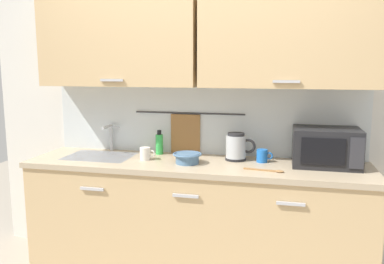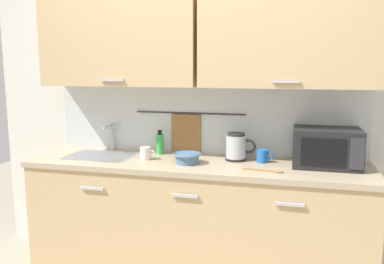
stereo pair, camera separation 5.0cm
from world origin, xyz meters
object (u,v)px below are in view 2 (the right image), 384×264
(wooden_spoon, at_px, (268,171))
(mug_by_kettle, at_px, (262,156))
(dish_soap_bottle, at_px, (160,143))
(mixing_bowl, at_px, (187,157))
(microwave, at_px, (326,148))
(electric_kettle, at_px, (237,147))
(mug_near_sink, at_px, (146,153))

(wooden_spoon, bearing_deg, mug_by_kettle, 102.51)
(dish_soap_bottle, xyz_separation_m, mug_by_kettle, (0.83, -0.09, -0.04))
(mixing_bowl, relative_size, wooden_spoon, 0.77)
(microwave, xyz_separation_m, mixing_bowl, (-0.98, -0.16, -0.09))
(dish_soap_bottle, bearing_deg, mixing_bowl, -40.92)
(mug_by_kettle, bearing_deg, microwave, -0.42)
(microwave, height_order, electric_kettle, microwave)
(dish_soap_bottle, xyz_separation_m, mixing_bowl, (0.30, -0.26, -0.04))
(dish_soap_bottle, distance_m, mixing_bowl, 0.39)
(electric_kettle, xyz_separation_m, mug_near_sink, (-0.67, -0.15, -0.05))
(mixing_bowl, bearing_deg, wooden_spoon, -8.95)
(microwave, bearing_deg, mixing_bowl, -170.64)
(dish_soap_bottle, xyz_separation_m, mug_near_sink, (-0.04, -0.21, -0.04))
(microwave, distance_m, mug_by_kettle, 0.45)
(mug_near_sink, height_order, mixing_bowl, mug_near_sink)
(mug_near_sink, relative_size, wooden_spoon, 0.43)
(microwave, bearing_deg, mug_near_sink, -174.80)
(wooden_spoon, bearing_deg, dish_soap_bottle, 158.48)
(mug_near_sink, xyz_separation_m, wooden_spoon, (0.93, -0.13, -0.04))
(mug_near_sink, bearing_deg, electric_kettle, 12.32)
(electric_kettle, bearing_deg, microwave, -2.46)
(microwave, xyz_separation_m, mug_near_sink, (-1.31, -0.12, -0.09))
(dish_soap_bottle, distance_m, mug_near_sink, 0.22)
(mug_near_sink, bearing_deg, microwave, 5.20)
(mug_near_sink, relative_size, mixing_bowl, 0.56)
(dish_soap_bottle, bearing_deg, wooden_spoon, -21.52)
(electric_kettle, height_order, mixing_bowl, electric_kettle)
(electric_kettle, bearing_deg, mug_by_kettle, -7.05)
(microwave, height_order, mug_by_kettle, microwave)
(electric_kettle, height_order, mug_by_kettle, electric_kettle)
(mixing_bowl, bearing_deg, electric_kettle, 29.26)
(mixing_bowl, xyz_separation_m, wooden_spoon, (0.59, -0.09, -0.04))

